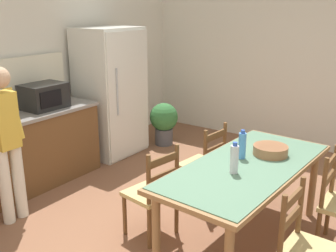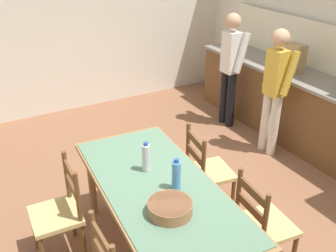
% 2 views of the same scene
% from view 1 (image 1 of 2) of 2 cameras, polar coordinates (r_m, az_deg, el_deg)
% --- Properties ---
extents(ground_plane, '(8.32, 8.32, 0.00)m').
position_cam_1_polar(ground_plane, '(3.84, 3.03, -16.34)').
color(ground_plane, brown).
extents(wall_back, '(6.52, 0.12, 2.90)m').
position_cam_1_polar(wall_back, '(5.17, -22.84, 8.40)').
color(wall_back, silver).
rests_on(wall_back, ground).
extents(wall_right, '(0.12, 5.20, 2.90)m').
position_cam_1_polar(wall_right, '(6.26, 19.58, 10.04)').
color(wall_right, silver).
rests_on(wall_right, ground).
extents(refrigerator, '(0.86, 0.73, 1.83)m').
position_cam_1_polar(refrigerator, '(5.75, -8.29, 4.87)').
color(refrigerator, silver).
rests_on(refrigerator, ground).
extents(microwave, '(0.50, 0.39, 0.30)m').
position_cam_1_polar(microwave, '(4.98, -17.57, 4.16)').
color(microwave, black).
rests_on(microwave, kitchen_counter).
extents(dining_table, '(1.97, 0.97, 0.78)m').
position_cam_1_polar(dining_table, '(3.57, 11.32, -6.69)').
color(dining_table, olive).
rests_on(dining_table, ground).
extents(bottle_near_centre, '(0.07, 0.07, 0.27)m').
position_cam_1_polar(bottle_near_centre, '(3.30, 9.60, -4.73)').
color(bottle_near_centre, silver).
rests_on(bottle_near_centre, dining_table).
extents(bottle_off_centre, '(0.07, 0.07, 0.27)m').
position_cam_1_polar(bottle_off_centre, '(3.62, 10.71, -2.76)').
color(bottle_off_centre, '#4C8ED6').
rests_on(bottle_off_centre, dining_table).
extents(serving_bowl, '(0.32, 0.32, 0.09)m').
position_cam_1_polar(serving_bowl, '(3.79, 14.66, -3.35)').
color(serving_bowl, '#9E6642').
rests_on(serving_bowl, dining_table).
extents(chair_side_far_left, '(0.48, 0.46, 0.91)m').
position_cam_1_polar(chair_side_far_left, '(3.71, -2.17, -9.70)').
color(chair_side_far_left, brown).
rests_on(chair_side_far_left, ground).
extents(chair_side_near_left, '(0.44, 0.42, 0.91)m').
position_cam_1_polar(chair_side_near_left, '(3.10, 19.50, -16.61)').
color(chair_side_near_left, brown).
rests_on(chair_side_near_left, ground).
extents(chair_side_far_right, '(0.46, 0.44, 0.91)m').
position_cam_1_polar(chair_side_far_right, '(4.34, 5.30, -5.62)').
color(chair_side_far_right, brown).
rests_on(chair_side_far_right, ground).
extents(person_at_counter, '(0.40, 0.27, 1.58)m').
position_cam_1_polar(person_at_counter, '(4.13, -22.49, -1.54)').
color(person_at_counter, silver).
rests_on(person_at_counter, ground).
extents(potted_plant, '(0.44, 0.44, 0.67)m').
position_cam_1_polar(potted_plant, '(6.14, -0.61, 0.76)').
color(potted_plant, '#4C4C51').
rests_on(potted_plant, ground).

